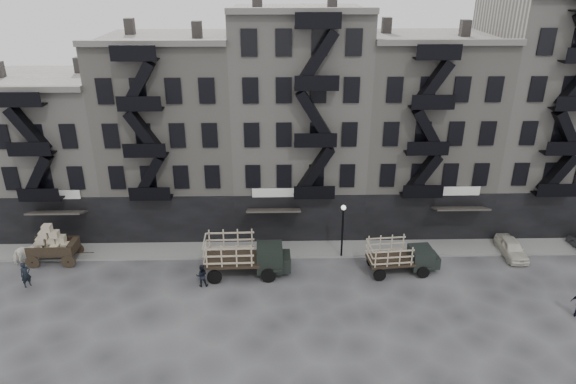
{
  "coord_description": "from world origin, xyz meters",
  "views": [
    {
      "loc": [
        -1.71,
        -30.25,
        19.88
      ],
      "look_at": [
        -0.93,
        4.0,
        4.74
      ],
      "focal_mm": 32.0,
      "sensor_mm": 36.0,
      "label": 1
    }
  ],
  "objects_px": {
    "stake_truck_west": "(245,253)",
    "car_east": "(511,248)",
    "horse": "(28,253)",
    "pedestrian_mid": "(202,275)",
    "wagon": "(51,241)",
    "stake_truck_east": "(401,254)",
    "pedestrian_west": "(26,275)"
  },
  "relations": [
    {
      "from": "horse",
      "to": "stake_truck_west",
      "type": "distance_m",
      "value": 15.82
    },
    {
      "from": "horse",
      "to": "wagon",
      "type": "height_order",
      "value": "wagon"
    },
    {
      "from": "horse",
      "to": "stake_truck_east",
      "type": "distance_m",
      "value": 26.7
    },
    {
      "from": "wagon",
      "to": "stake_truck_east",
      "type": "height_order",
      "value": "wagon"
    },
    {
      "from": "car_east",
      "to": "pedestrian_west",
      "type": "distance_m",
      "value": 34.51
    },
    {
      "from": "wagon",
      "to": "stake_truck_west",
      "type": "xyz_separation_m",
      "value": [
        14.08,
        -1.96,
        -0.02
      ]
    },
    {
      "from": "car_east",
      "to": "pedestrian_mid",
      "type": "height_order",
      "value": "pedestrian_mid"
    },
    {
      "from": "stake_truck_west",
      "to": "pedestrian_mid",
      "type": "bearing_deg",
      "value": -154.58
    },
    {
      "from": "car_east",
      "to": "pedestrian_mid",
      "type": "bearing_deg",
      "value": -170.98
    },
    {
      "from": "stake_truck_west",
      "to": "stake_truck_east",
      "type": "xyz_separation_m",
      "value": [
        10.92,
        0.01,
        -0.26
      ]
    },
    {
      "from": "stake_truck_west",
      "to": "wagon",
      "type": "bearing_deg",
      "value": 170.61
    },
    {
      "from": "stake_truck_east",
      "to": "pedestrian_west",
      "type": "relative_size",
      "value": 2.82
    },
    {
      "from": "horse",
      "to": "wagon",
      "type": "relative_size",
      "value": 0.59
    },
    {
      "from": "horse",
      "to": "stake_truck_east",
      "type": "relative_size",
      "value": 0.41
    },
    {
      "from": "pedestrian_west",
      "to": "stake_truck_east",
      "type": "bearing_deg",
      "value": -45.06
    },
    {
      "from": "wagon",
      "to": "pedestrian_mid",
      "type": "distance_m",
      "value": 11.79
    },
    {
      "from": "horse",
      "to": "wagon",
      "type": "xyz_separation_m",
      "value": [
        1.64,
        0.34,
        0.83
      ]
    },
    {
      "from": "horse",
      "to": "stake_truck_east",
      "type": "height_order",
      "value": "stake_truck_east"
    },
    {
      "from": "wagon",
      "to": "pedestrian_west",
      "type": "distance_m",
      "value": 3.32
    },
    {
      "from": "pedestrian_mid",
      "to": "wagon",
      "type": "bearing_deg",
      "value": -21.92
    },
    {
      "from": "stake_truck_west",
      "to": "car_east",
      "type": "distance_m",
      "value": 19.85
    },
    {
      "from": "horse",
      "to": "stake_truck_east",
      "type": "xyz_separation_m",
      "value": [
        26.64,
        -1.61,
        0.54
      ]
    },
    {
      "from": "stake_truck_west",
      "to": "car_east",
      "type": "xyz_separation_m",
      "value": [
        19.72,
        2.05,
        -1.05
      ]
    },
    {
      "from": "pedestrian_west",
      "to": "pedestrian_mid",
      "type": "distance_m",
      "value": 11.81
    },
    {
      "from": "horse",
      "to": "car_east",
      "type": "relative_size",
      "value": 0.56
    },
    {
      "from": "pedestrian_west",
      "to": "pedestrian_mid",
      "type": "bearing_deg",
      "value": -48.87
    },
    {
      "from": "wagon",
      "to": "stake_truck_west",
      "type": "distance_m",
      "value": 14.22
    },
    {
      "from": "wagon",
      "to": "stake_truck_west",
      "type": "relative_size",
      "value": 0.6
    },
    {
      "from": "wagon",
      "to": "pedestrian_west",
      "type": "xyz_separation_m",
      "value": [
        -0.55,
        -3.17,
        -0.8
      ]
    },
    {
      "from": "stake_truck_west",
      "to": "car_east",
      "type": "relative_size",
      "value": 1.61
    },
    {
      "from": "wagon",
      "to": "stake_truck_east",
      "type": "relative_size",
      "value": 0.7
    },
    {
      "from": "stake_truck_east",
      "to": "pedestrian_mid",
      "type": "bearing_deg",
      "value": -179.16
    }
  ]
}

